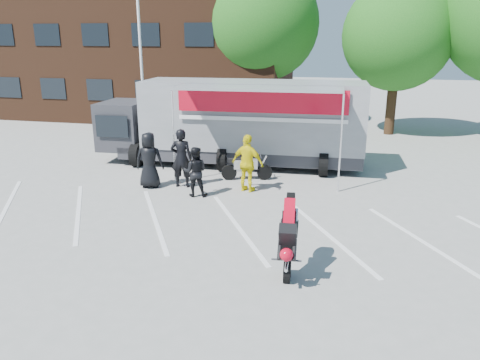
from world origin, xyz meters
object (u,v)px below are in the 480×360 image
at_px(tree_mid, 398,36).
at_px(spectator_leather_a, 149,160).
at_px(stunt_bike_rider, 288,267).
at_px(spectator_leather_c, 195,172).
at_px(parked_motorcycle, 247,180).
at_px(tree_left, 263,24).
at_px(flagpole, 145,33).
at_px(spectator_leather_b, 181,158).
at_px(transporter_truck, 240,165).
at_px(spectator_hivis, 248,163).

xyz_separation_m(tree_mid, spectator_leather_a, (-8.49, -11.33, -4.00)).
height_order(tree_mid, stunt_bike_rider, tree_mid).
distance_m(stunt_bike_rider, spectator_leather_c, 5.52).
distance_m(tree_mid, parked_motorcycle, 12.24).
bearing_deg(tree_left, spectator_leather_c, -88.66).
distance_m(tree_left, parked_motorcycle, 12.21).
xyz_separation_m(flagpole, spectator_leather_a, (2.76, -6.33, -4.11)).
bearing_deg(spectator_leather_b, transporter_truck, -118.21).
height_order(spectator_leather_a, spectator_leather_b, spectator_leather_b).
distance_m(flagpole, spectator_leather_b, 8.20).
relative_size(transporter_truck, spectator_leather_c, 6.44).
height_order(tree_left, tree_mid, tree_left).
relative_size(tree_left, spectator_leather_b, 4.32).
height_order(tree_mid, spectator_leather_b, tree_mid).
xyz_separation_m(parked_motorcycle, spectator_leather_c, (-1.22, -2.09, 0.80)).
xyz_separation_m(parked_motorcycle, stunt_bike_rider, (2.33, -6.24, 0.00)).
height_order(tree_left, spectator_hivis, tree_left).
distance_m(tree_mid, spectator_hivis, 12.80).
distance_m(spectator_leather_c, spectator_hivis, 1.75).
bearing_deg(transporter_truck, parked_motorcycle, -72.75).
bearing_deg(transporter_truck, flagpole, 148.39).
bearing_deg(spectator_leather_a, flagpole, -77.19).
height_order(spectator_leather_b, spectator_leather_c, spectator_leather_b).
xyz_separation_m(tree_mid, transporter_truck, (-6.19, -7.80, -4.94)).
bearing_deg(spectator_leather_c, flagpole, -66.52).
xyz_separation_m(tree_left, stunt_bike_rider, (3.85, -17.00, -5.57)).
bearing_deg(stunt_bike_rider, parked_motorcycle, 105.99).
bearing_deg(transporter_truck, spectator_hivis, -75.12).
xyz_separation_m(tree_left, spectator_hivis, (1.82, -12.01, -4.62)).
bearing_deg(spectator_hivis, spectator_leather_c, 44.82).
distance_m(transporter_truck, spectator_leather_c, 4.16).
xyz_separation_m(tree_mid, spectator_leather_c, (-6.70, -11.85, -4.14)).
bearing_deg(spectator_hivis, flagpole, -28.87).
height_order(flagpole, spectator_hivis, flagpole).
xyz_separation_m(spectator_leather_a, spectator_leather_c, (1.79, -0.52, -0.14)).
bearing_deg(parked_motorcycle, tree_left, -6.13).
xyz_separation_m(tree_left, spectator_leather_a, (-1.49, -12.33, -4.62)).
distance_m(spectator_leather_a, spectator_leather_b, 1.08).
bearing_deg(flagpole, spectator_leather_c, -56.44).
xyz_separation_m(flagpole, spectator_leather_c, (4.55, -6.85, -4.25)).
bearing_deg(transporter_truck, spectator_leather_b, -113.97).
relative_size(transporter_truck, spectator_leather_a, 5.47).
bearing_deg(tree_mid, stunt_bike_rider, -101.12).
relative_size(flagpole, spectator_leather_b, 4.00).
height_order(transporter_truck, spectator_leather_a, spectator_leather_a).
relative_size(tree_mid, transporter_truck, 0.74).
distance_m(parked_motorcycle, spectator_hivis, 1.60).
height_order(tree_mid, spectator_leather_c, tree_mid).
relative_size(flagpole, spectator_leather_a, 4.24).
bearing_deg(parked_motorcycle, stunt_bike_rider, -173.67).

